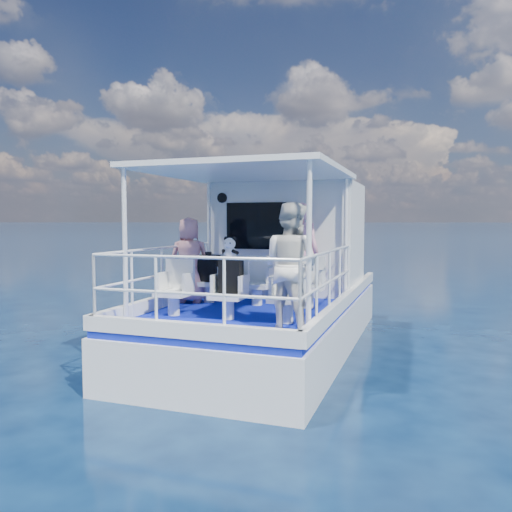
% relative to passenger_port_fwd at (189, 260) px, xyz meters
% --- Properties ---
extents(ground, '(2000.00, 2000.00, 0.00)m').
position_rel_passenger_port_fwd_xyz_m(ground, '(1.22, -0.07, -1.65)').
color(ground, '#071835').
rests_on(ground, ground).
extents(hull, '(3.00, 7.00, 1.60)m').
position_rel_passenger_port_fwd_xyz_m(hull, '(1.22, 0.93, -1.65)').
color(hull, white).
rests_on(hull, ground).
extents(deck, '(2.90, 6.90, 0.10)m').
position_rel_passenger_port_fwd_xyz_m(deck, '(1.22, 0.93, -0.80)').
color(deck, '#0A158B').
rests_on(deck, hull).
extents(cabin, '(2.85, 2.00, 2.20)m').
position_rel_passenger_port_fwd_xyz_m(cabin, '(1.22, 2.23, 0.35)').
color(cabin, white).
rests_on(cabin, deck).
extents(canopy, '(3.00, 3.20, 0.08)m').
position_rel_passenger_port_fwd_xyz_m(canopy, '(1.22, -0.27, 1.49)').
color(canopy, white).
rests_on(canopy, cabin).
extents(canopy_posts, '(2.77, 2.97, 2.20)m').
position_rel_passenger_port_fwd_xyz_m(canopy_posts, '(1.22, -0.32, 0.35)').
color(canopy_posts, white).
rests_on(canopy_posts, deck).
extents(railings, '(2.84, 3.59, 1.00)m').
position_rel_passenger_port_fwd_xyz_m(railings, '(1.22, -0.64, -0.25)').
color(railings, white).
rests_on(railings, deck).
extents(seat_port_fwd, '(0.48, 0.46, 0.38)m').
position_rel_passenger_port_fwd_xyz_m(seat_port_fwd, '(0.32, 0.13, -0.56)').
color(seat_port_fwd, silver).
rests_on(seat_port_fwd, deck).
extents(seat_center_fwd, '(0.48, 0.46, 0.38)m').
position_rel_passenger_port_fwd_xyz_m(seat_center_fwd, '(1.22, 0.13, -0.56)').
color(seat_center_fwd, silver).
rests_on(seat_center_fwd, deck).
extents(seat_stbd_fwd, '(0.48, 0.46, 0.38)m').
position_rel_passenger_port_fwd_xyz_m(seat_stbd_fwd, '(2.12, 0.13, -0.56)').
color(seat_stbd_fwd, silver).
rests_on(seat_stbd_fwd, deck).
extents(seat_port_aft, '(0.48, 0.46, 0.38)m').
position_rel_passenger_port_fwd_xyz_m(seat_port_aft, '(0.32, -1.17, -0.56)').
color(seat_port_aft, silver).
rests_on(seat_port_aft, deck).
extents(seat_center_aft, '(0.48, 0.46, 0.38)m').
position_rel_passenger_port_fwd_xyz_m(seat_center_aft, '(1.22, -1.17, -0.56)').
color(seat_center_aft, silver).
rests_on(seat_center_aft, deck).
extents(seat_stbd_aft, '(0.48, 0.46, 0.38)m').
position_rel_passenger_port_fwd_xyz_m(seat_stbd_aft, '(2.12, -1.17, -0.56)').
color(seat_stbd_aft, silver).
rests_on(seat_stbd_aft, deck).
extents(passenger_port_fwd, '(0.65, 0.54, 1.51)m').
position_rel_passenger_port_fwd_xyz_m(passenger_port_fwd, '(0.00, 0.00, 0.00)').
color(passenger_port_fwd, '#D58A8D').
rests_on(passenger_port_fwd, deck).
extents(passenger_stbd_fwd, '(0.71, 0.53, 1.77)m').
position_rel_passenger_port_fwd_xyz_m(passenger_stbd_fwd, '(1.82, 0.80, 0.13)').
color(passenger_stbd_fwd, pink).
rests_on(passenger_stbd_fwd, deck).
extents(passenger_stbd_aft, '(0.98, 0.86, 1.69)m').
position_rel_passenger_port_fwd_xyz_m(passenger_stbd_aft, '(2.27, -1.53, 0.09)').
color(passenger_stbd_aft, silver).
rests_on(passenger_stbd_aft, deck).
extents(backpack_port, '(0.35, 0.20, 0.46)m').
position_rel_passenger_port_fwd_xyz_m(backpack_port, '(0.34, 0.08, -0.14)').
color(backpack_port, black).
rests_on(backpack_port, seat_port_fwd).
extents(backpack_center, '(0.33, 0.19, 0.50)m').
position_rel_passenger_port_fwd_xyz_m(backpack_center, '(1.26, -1.15, -0.12)').
color(backpack_center, black).
rests_on(backpack_center, seat_center_aft).
extents(compact_camera, '(0.10, 0.06, 0.06)m').
position_rel_passenger_port_fwd_xyz_m(compact_camera, '(0.32, 0.09, 0.12)').
color(compact_camera, black).
rests_on(compact_camera, backpack_port).
extents(panda, '(0.22, 0.18, 0.34)m').
position_rel_passenger_port_fwd_xyz_m(panda, '(1.25, -1.15, 0.29)').
color(panda, white).
rests_on(panda, backpack_center).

